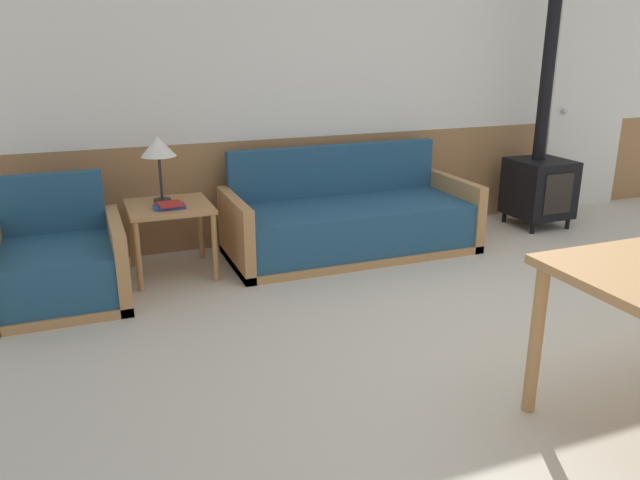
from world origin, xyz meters
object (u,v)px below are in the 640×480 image
Objects in this scene: couch at (350,222)px; armchair at (59,267)px; side_table at (170,215)px; wood_stove at (541,168)px; table_lamp at (158,148)px.

couch reaches higher than armchair.
couch is at bearing -0.68° from side_table.
wood_stove reaches higher than side_table.
side_table is 3.29m from wood_stove.
armchair is 1.45× the size of side_table.
armchair is at bearing -176.04° from wood_stove.
couch reaches higher than side_table.
wood_stove is (3.32, -0.06, -0.37)m from table_lamp.
side_table is at bearing -73.79° from table_lamp.
side_table is 0.24× the size of wood_stove.
wood_stove reaches higher than couch.
couch is 1.91m from wood_stove.
table_lamp is (-0.03, 0.10, 0.46)m from side_table.
couch is at bearing -4.70° from table_lamp.
table_lamp reaches higher than couch.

